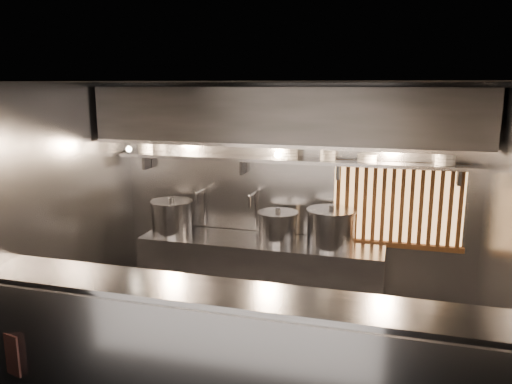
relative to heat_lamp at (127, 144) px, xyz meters
The scene contains 23 objects.
floor 2.93m from the heat_lamp, 24.14° to the right, with size 4.50×4.50×0.00m, color black.
ceiling 2.21m from the heat_lamp, 24.14° to the right, with size 4.50×4.50×0.00m, color black.
wall_back 2.11m from the heat_lamp, 18.89° to the left, with size 4.50×4.50×0.00m, color gray.
wall_left 1.14m from the heat_lamp, 112.49° to the right, with size 3.00×3.00×0.00m, color gray.
wall_right 4.29m from the heat_lamp, 11.59° to the right, with size 3.00×3.00×0.00m, color gray.
serving_counter 3.02m from the heat_lamp, 43.63° to the right, with size 4.50×0.56×1.13m.
cooking_bench 2.29m from the heat_lamp, ahead, with size 3.00×0.70×0.90m, color #97979C.
bowl_shelf 1.96m from the heat_lamp, 13.90° to the left, with size 4.40×0.34×0.04m, color #97979C.
exhaust_hood 1.95m from the heat_lamp, ahead, with size 4.40×0.81×0.65m.
wood_screen 3.33m from the heat_lamp, 10.66° to the left, with size 1.56×0.09×1.04m.
faucet_left 1.18m from the heat_lamp, 34.60° to the left, with size 0.04×0.30×0.50m.
faucet_right 1.71m from the heat_lamp, 19.61° to the left, with size 0.04×0.30×0.50m.
heat_lamp is the anchor object (origin of this frame).
pendant_bulb 1.83m from the heat_lamp, 11.00° to the left, with size 0.09×0.09×0.19m.
stock_pot_left 1.08m from the heat_lamp, 32.44° to the left, with size 0.63×0.63×0.47m.
stock_pot_mid 2.09m from the heat_lamp, 10.05° to the left, with size 0.60×0.60×0.41m.
stock_pot_right 2.65m from the heat_lamp, ahead, with size 0.62×0.62×0.49m.
red_placard 2.66m from the heat_lamp, 92.82° to the right, with size 0.29×0.02×0.40m, color red.
bowl_stack_0 0.48m from the heat_lamp, 91.88° to the left, with size 0.20×0.20×0.17m.
bowl_stack_1 1.97m from the heat_lamp, 13.79° to the left, with size 0.23×0.23×0.13m.
bowl_stack_2 2.42m from the heat_lamp, 11.19° to the left, with size 0.20×0.20×0.17m.
bowl_stack_3 2.87m from the heat_lamp, ahead, with size 0.23×0.23×0.09m.
bowl_stack_4 3.71m from the heat_lamp, ahead, with size 0.23×0.23×0.13m.
Camera 1 is at (1.27, -4.53, 2.78)m, focal length 35.00 mm.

